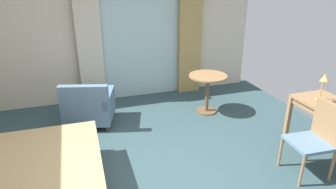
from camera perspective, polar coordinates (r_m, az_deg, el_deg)
name	(u,v)px	position (r m, az deg, el deg)	size (l,w,h in m)	color
ground	(152,189)	(3.76, -3.20, -17.87)	(6.34, 6.48, 0.10)	#334C51
wall_back	(109,29)	(5.89, -11.31, 12.40)	(5.94, 0.12, 2.81)	beige
balcony_glass_door	(141,36)	(5.94, -5.28, 11.15)	(1.57, 0.02, 2.47)	silver
curtain_panel_left	(89,38)	(5.70, -15.10, 10.50)	(0.46, 0.10, 2.57)	beige
curtain_panel_right	(190,32)	(6.14, 4.28, 11.98)	(0.47, 0.10, 2.57)	tan
desk_chair	(316,136)	(4.08, 26.81, -7.21)	(0.50, 0.50, 0.95)	slate
desk_lamp	(324,81)	(4.41, 28.02, 2.31)	(0.20, 0.21, 0.42)	tan
armchair_by_window	(89,107)	(5.08, -15.08, -2.30)	(0.93, 0.93, 0.80)	slate
round_cafe_table	(208,85)	(5.34, 7.69, 1.86)	(0.68, 0.68, 0.71)	#9E754C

